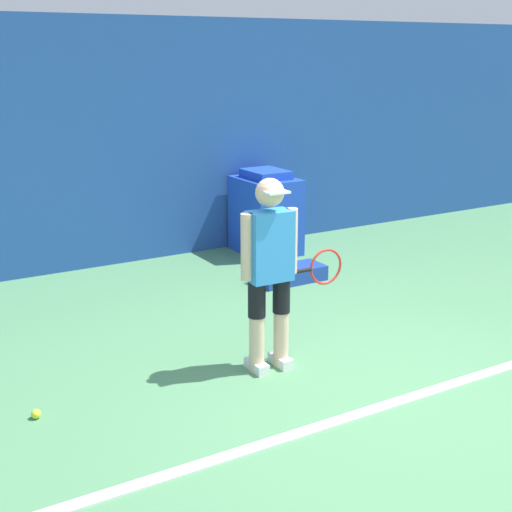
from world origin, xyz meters
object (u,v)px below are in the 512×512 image
tennis_player (271,267)px  equipment_bag (290,274)px  tennis_ball (36,414)px  covered_chair (266,213)px

tennis_player → equipment_bag: (1.36, 1.77, -0.76)m
tennis_ball → equipment_bag: equipment_bag is taller
covered_chair → equipment_bag: covered_chair is taller
tennis_ball → equipment_bag: size_ratio=0.09×
tennis_ball → equipment_bag: (3.19, 1.64, 0.05)m
tennis_ball → equipment_bag: bearing=27.2°
tennis_player → equipment_bag: bearing=54.8°
tennis_player → covered_chair: tennis_player is taller
tennis_player → covered_chair: (1.77, 2.94, -0.35)m
covered_chair → tennis_ball: bearing=-142.0°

